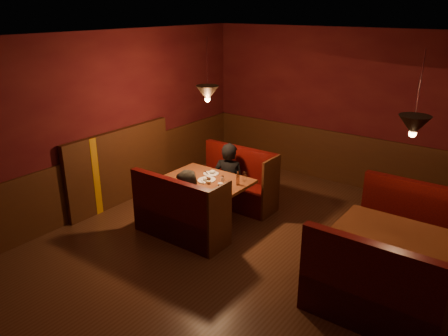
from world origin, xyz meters
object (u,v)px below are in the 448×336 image
Objects in this scene: second_table at (395,247)px; second_bench_far at (413,237)px; main_bench_far at (237,187)px; second_bench_near at (372,298)px; diner_a at (229,166)px; main_bench_near at (179,219)px; main_table at (209,188)px; diner_b at (189,194)px.

second_bench_far is at bearing 87.80° from second_table.
second_bench_near is at bearing -30.24° from main_bench_far.
second_table is at bearing 149.84° from diner_a.
main_bench_near reaches higher than second_table.
main_table is 0.89× the size of diner_a.
main_bench_near is 3.24m from second_bench_far.
main_bench_far is 1.05× the size of diner_b.
second_bench_near reaches higher than main_bench_near.
second_bench_far reaches higher than main_table.
main_table is at bearing 162.12° from second_bench_near.
diner_b is at bearing -79.61° from main_table.
main_table is 0.91× the size of main_bench_far.
diner_b is (-2.81, 0.32, 0.36)m from second_bench_near.
second_bench_near is at bearing -90.00° from second_bench_far.
second_bench_near reaches higher than main_table.
second_table is at bearing -17.09° from main_bench_far.
diner_b is (-2.78, -0.49, 0.13)m from second_table.
main_bench_far is 0.48m from diner_a.
main_bench_near is 2.92m from second_bench_near.
second_table is at bearing -2.61° from main_table.
main_bench_far is 1.08× the size of second_table.
second_table is at bearing 12.21° from main_bench_near.
diner_b is at bearing -85.86° from main_bench_far.
main_bench_near reaches higher than main_table.
diner_a reaches higher than main_table.
main_bench_near is at bearing 176.29° from second_bench_near.
diner_a reaches higher than second_bench_near.
main_table is 0.98× the size of second_table.
main_table is 0.79m from main_bench_far.
diner_b is at bearing -155.08° from second_bench_far.
second_bench_far is (2.92, 0.68, -0.21)m from main_table.
main_table is at bearing -166.92° from second_bench_far.
main_bench_far is at bearing 83.03° from diner_b.
second_bench_far is at bearing -1.45° from main_bench_far.
diner_b reaches higher than second_bench_near.
main_table is at bearing 75.18° from diner_a.
diner_a is (-2.94, 1.50, 0.41)m from second_bench_near.
main_bench_near is at bearing -138.88° from diner_b.
diner_a is at bearing 91.51° from main_bench_near.
diner_b is (0.11, -0.63, 0.15)m from main_table.
diner_b is (0.10, -1.38, 0.38)m from main_bench_far.
main_table is 0.91× the size of main_bench_near.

